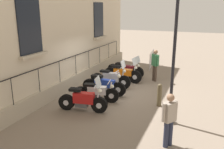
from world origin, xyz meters
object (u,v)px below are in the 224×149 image
at_px(motorcycle_silver, 111,79).
at_px(lamppost, 176,20).
at_px(motorcycle_red, 83,100).
at_px(pedestrian_walking, 155,64).
at_px(motorcycle_white, 96,92).
at_px(motorcycle_maroon, 126,70).
at_px(motorcycle_blue, 104,85).
at_px(bollard, 159,95).
at_px(crowd_barrier, 152,59).
at_px(pedestrian_standing, 169,118).
at_px(motorcycle_orange, 123,73).

distance_m(motorcycle_silver, lamppost, 5.09).
relative_size(motorcycle_red, pedestrian_walking, 1.13).
bearing_deg(lamppost, motorcycle_white, 166.57).
distance_m(motorcycle_silver, motorcycle_maroon, 2.08).
bearing_deg(motorcycle_blue, bollard, -8.03).
relative_size(crowd_barrier, pedestrian_standing, 1.21).
distance_m(motorcycle_orange, motorcycle_maroon, 0.94).
height_order(motorcycle_blue, lamppost, lamppost).
bearing_deg(lamppost, bollard, 115.77).
bearing_deg(motorcycle_red, motorcycle_white, 88.33).
bearing_deg(pedestrian_walking, bollard, -74.49).
distance_m(crowd_barrier, bollard, 6.36).
distance_m(motorcycle_red, crowd_barrier, 7.73).
bearing_deg(motorcycle_red, pedestrian_walking, 71.43).
height_order(bollard, pedestrian_standing, pedestrian_standing).
relative_size(motorcycle_blue, pedestrian_standing, 1.31).
distance_m(motorcycle_blue, motorcycle_orange, 2.15).
relative_size(motorcycle_red, lamppost, 0.41).
distance_m(motorcycle_orange, lamppost, 5.67).
bearing_deg(lamppost, crowd_barrier, 107.53).
height_order(motorcycle_red, pedestrian_walking, pedestrian_walking).
distance_m(motorcycle_blue, bollard, 2.56).
distance_m(lamppost, pedestrian_walking, 5.36).
xyz_separation_m(motorcycle_blue, pedestrian_walking, (1.64, 2.90, 0.51)).
distance_m(motorcycle_blue, motorcycle_maroon, 3.07).
height_order(motorcycle_white, motorcycle_blue, motorcycle_blue).
relative_size(bollard, pedestrian_standing, 0.59).
distance_m(pedestrian_standing, pedestrian_walking, 6.25).
distance_m(motorcycle_white, motorcycle_maroon, 3.95).
xyz_separation_m(motorcycle_red, motorcycle_orange, (0.10, 4.07, 0.01)).
xyz_separation_m(motorcycle_white, bollard, (2.49, 0.52, 0.07)).
relative_size(motorcycle_silver, motorcycle_maroon, 0.92).
xyz_separation_m(motorcycle_white, motorcycle_silver, (-0.12, 1.88, 0.06)).
bearing_deg(bollard, pedestrian_standing, -73.88).
relative_size(motorcycle_white, motorcycle_maroon, 0.86).
distance_m(motorcycle_blue, pedestrian_walking, 3.37).
bearing_deg(motorcycle_orange, bollard, -45.93).
bearing_deg(pedestrian_standing, lamppost, 97.10).
distance_m(motorcycle_red, motorcycle_white, 1.04).
relative_size(motorcycle_white, motorcycle_silver, 0.94).
height_order(motorcycle_orange, lamppost, lamppost).
xyz_separation_m(motorcycle_blue, lamppost, (3.15, -1.62, 2.98)).
relative_size(motorcycle_blue, motorcycle_maroon, 0.93).
distance_m(crowd_barrier, pedestrian_walking, 3.00).
height_order(motorcycle_silver, motorcycle_maroon, motorcycle_silver).
bearing_deg(lamppost, motorcycle_orange, 128.85).
bearing_deg(motorcycle_white, motorcycle_orange, 88.68).
height_order(pedestrian_standing, pedestrian_walking, pedestrian_walking).
relative_size(motorcycle_silver, pedestrian_standing, 1.29).
bearing_deg(motorcycle_red, motorcycle_orange, 88.59).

